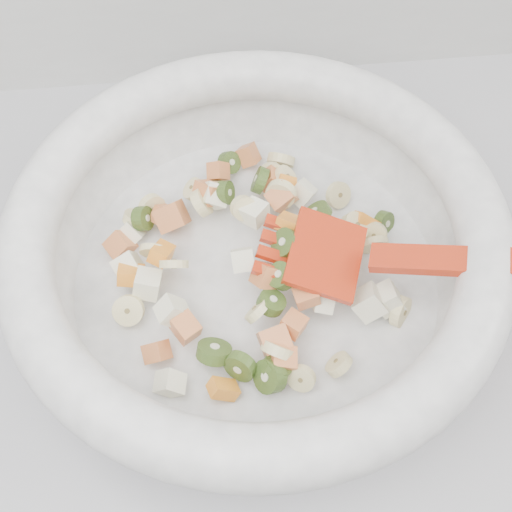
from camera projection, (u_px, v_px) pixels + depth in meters
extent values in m
cube|color=#A0A0A6|center=(372.00, 423.00, 0.97)|extent=(2.00, 0.60, 0.90)
cylinder|color=white|center=(256.00, 280.00, 0.58)|extent=(0.33, 0.33, 0.02)
torus|color=white|center=(256.00, 229.00, 0.51)|extent=(0.41, 0.41, 0.05)
cylinder|color=#FEF5A9|center=(281.00, 194.00, 0.57)|extent=(0.03, 0.02, 0.04)
cylinder|color=#FEF5A9|center=(374.00, 235.00, 0.57)|extent=(0.03, 0.03, 0.03)
cylinder|color=#FEF5A9|center=(339.00, 364.00, 0.51)|extent=(0.03, 0.03, 0.03)
cylinder|color=#FEF5A9|center=(323.00, 269.00, 0.54)|extent=(0.03, 0.02, 0.03)
cylinder|color=#FEF5A9|center=(257.00, 311.00, 0.51)|extent=(0.02, 0.03, 0.03)
cylinder|color=#FEF5A9|center=(201.00, 203.00, 0.58)|extent=(0.02, 0.03, 0.03)
cylinder|color=#FEF5A9|center=(307.00, 237.00, 0.55)|extent=(0.02, 0.03, 0.03)
cylinder|color=#FEF5A9|center=(338.00, 195.00, 0.60)|extent=(0.03, 0.03, 0.03)
cylinder|color=#FEF5A9|center=(400.00, 312.00, 0.54)|extent=(0.03, 0.03, 0.03)
cylinder|color=#FEF5A9|center=(281.00, 160.00, 0.63)|extent=(0.03, 0.03, 0.03)
cylinder|color=#FEF5A9|center=(272.00, 176.00, 0.61)|extent=(0.04, 0.03, 0.04)
cylinder|color=#FEF5A9|center=(243.00, 208.00, 0.56)|extent=(0.03, 0.02, 0.03)
cylinder|color=#FEF5A9|center=(128.00, 310.00, 0.53)|extent=(0.03, 0.03, 0.03)
cylinder|color=#FEF5A9|center=(211.00, 186.00, 0.60)|extent=(0.03, 0.03, 0.03)
cylinder|color=#FEF5A9|center=(174.00, 264.00, 0.53)|extent=(0.04, 0.02, 0.03)
cylinder|color=#FEF5A9|center=(285.00, 178.00, 0.60)|extent=(0.03, 0.03, 0.03)
cylinder|color=#FEF5A9|center=(323.00, 227.00, 0.56)|extent=(0.03, 0.03, 0.02)
cylinder|color=#FEF5A9|center=(374.00, 245.00, 0.57)|extent=(0.03, 0.01, 0.03)
cylinder|color=#FEF5A9|center=(152.00, 207.00, 0.59)|extent=(0.03, 0.03, 0.03)
cylinder|color=#FEF5A9|center=(301.00, 378.00, 0.50)|extent=(0.03, 0.03, 0.02)
cylinder|color=#FEF5A9|center=(355.00, 227.00, 0.57)|extent=(0.03, 0.03, 0.02)
cylinder|color=#FEF5A9|center=(137.00, 219.00, 0.59)|extent=(0.04, 0.04, 0.02)
cylinder|color=#FEF5A9|center=(194.00, 190.00, 0.60)|extent=(0.03, 0.03, 0.02)
cylinder|color=#FEF5A9|center=(154.00, 251.00, 0.56)|extent=(0.03, 0.02, 0.03)
cylinder|color=#FEF5A9|center=(277.00, 350.00, 0.50)|extent=(0.03, 0.03, 0.03)
cube|color=#CE8241|center=(249.00, 155.00, 0.63)|extent=(0.03, 0.03, 0.03)
cube|color=#CE8241|center=(306.00, 294.00, 0.51)|extent=(0.02, 0.02, 0.02)
cube|color=#CE8241|center=(293.00, 324.00, 0.51)|extent=(0.03, 0.03, 0.02)
cube|color=#CE8241|center=(323.00, 244.00, 0.54)|extent=(0.03, 0.03, 0.03)
cube|color=#CE8241|center=(172.00, 217.00, 0.58)|extent=(0.04, 0.03, 0.04)
cube|color=#CE8241|center=(274.00, 340.00, 0.51)|extent=(0.03, 0.03, 0.03)
cube|color=#CE8241|center=(281.00, 360.00, 0.50)|extent=(0.03, 0.02, 0.03)
cube|color=#CE8241|center=(186.00, 328.00, 0.51)|extent=(0.03, 0.03, 0.02)
cube|color=#CE8241|center=(270.00, 181.00, 0.60)|extent=(0.03, 0.02, 0.03)
cube|color=#CE8241|center=(120.00, 245.00, 0.58)|extent=(0.03, 0.03, 0.03)
cube|color=#CE8241|center=(166.00, 217.00, 0.58)|extent=(0.03, 0.03, 0.02)
cube|color=#CE8241|center=(281.00, 197.00, 0.57)|extent=(0.03, 0.03, 0.03)
cube|color=#CE8241|center=(208.00, 193.00, 0.58)|extent=(0.03, 0.03, 0.03)
cube|color=#CE8241|center=(346.00, 251.00, 0.56)|extent=(0.02, 0.03, 0.03)
cube|color=#CE8241|center=(157.00, 352.00, 0.51)|extent=(0.03, 0.02, 0.03)
cube|color=#CE8241|center=(266.00, 276.00, 0.52)|extent=(0.03, 0.03, 0.03)
cube|color=#CE8241|center=(218.00, 171.00, 0.61)|extent=(0.02, 0.03, 0.03)
cylinder|color=olive|center=(225.00, 193.00, 0.58)|extent=(0.02, 0.03, 0.03)
cylinder|color=olive|center=(270.00, 376.00, 0.49)|extent=(0.03, 0.04, 0.03)
cylinder|color=olive|center=(260.00, 180.00, 0.59)|extent=(0.02, 0.04, 0.04)
cylinder|color=olive|center=(240.00, 366.00, 0.50)|extent=(0.03, 0.03, 0.04)
cylinder|color=olive|center=(316.00, 215.00, 0.57)|extent=(0.03, 0.03, 0.03)
cylinder|color=olive|center=(384.00, 223.00, 0.59)|extent=(0.02, 0.03, 0.03)
cylinder|color=olive|center=(214.00, 352.00, 0.51)|extent=(0.04, 0.04, 0.03)
cylinder|color=olive|center=(276.00, 367.00, 0.50)|extent=(0.03, 0.03, 0.02)
cylinder|color=olive|center=(286.00, 243.00, 0.52)|extent=(0.03, 0.03, 0.02)
cylinder|color=olive|center=(271.00, 303.00, 0.51)|extent=(0.03, 0.03, 0.02)
cylinder|color=olive|center=(143.00, 219.00, 0.58)|extent=(0.02, 0.03, 0.03)
cylinder|color=olive|center=(229.00, 163.00, 0.62)|extent=(0.03, 0.03, 0.03)
cylinder|color=olive|center=(282.00, 276.00, 0.51)|extent=(0.03, 0.03, 0.03)
cube|color=beige|center=(369.00, 303.00, 0.53)|extent=(0.03, 0.03, 0.04)
cube|color=beige|center=(324.00, 302.00, 0.52)|extent=(0.02, 0.03, 0.02)
cube|color=beige|center=(129.00, 268.00, 0.56)|extent=(0.03, 0.04, 0.03)
cube|color=beige|center=(387.00, 299.00, 0.53)|extent=(0.03, 0.03, 0.03)
cube|color=beige|center=(212.00, 196.00, 0.59)|extent=(0.03, 0.03, 0.04)
cube|color=beige|center=(243.00, 260.00, 0.52)|extent=(0.02, 0.03, 0.03)
cube|color=beige|center=(173.00, 311.00, 0.52)|extent=(0.03, 0.03, 0.03)
cube|color=beige|center=(130.00, 234.00, 0.58)|extent=(0.03, 0.03, 0.03)
cube|color=beige|center=(170.00, 383.00, 0.50)|extent=(0.03, 0.02, 0.03)
cube|color=beige|center=(302.00, 193.00, 0.59)|extent=(0.03, 0.03, 0.03)
cube|color=beige|center=(332.00, 237.00, 0.56)|extent=(0.03, 0.03, 0.03)
cube|color=beige|center=(147.00, 284.00, 0.54)|extent=(0.03, 0.03, 0.03)
cube|color=beige|center=(326.00, 276.00, 0.53)|extent=(0.03, 0.03, 0.03)
cube|color=beige|center=(254.00, 213.00, 0.56)|extent=(0.03, 0.03, 0.02)
cube|color=orange|center=(131.00, 275.00, 0.54)|extent=(0.02, 0.02, 0.02)
cube|color=orange|center=(223.00, 389.00, 0.50)|extent=(0.03, 0.02, 0.03)
cube|color=orange|center=(286.00, 188.00, 0.59)|extent=(0.02, 0.03, 0.02)
cube|color=orange|center=(364.00, 225.00, 0.57)|extent=(0.03, 0.02, 0.03)
cube|color=orange|center=(161.00, 253.00, 0.55)|extent=(0.03, 0.03, 0.03)
cube|color=orange|center=(289.00, 223.00, 0.54)|extent=(0.03, 0.03, 0.02)
cube|color=#B4290F|center=(325.00, 255.00, 0.52)|extent=(0.08, 0.09, 0.03)
cube|color=#B4290F|center=(282.00, 225.00, 0.54)|extent=(0.03, 0.02, 0.01)
cube|color=#B4290F|center=(278.00, 240.00, 0.53)|extent=(0.03, 0.02, 0.01)
cube|color=#B4290F|center=(274.00, 256.00, 0.52)|extent=(0.03, 0.02, 0.01)
cube|color=#B4290F|center=(270.00, 272.00, 0.51)|extent=(0.03, 0.02, 0.01)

